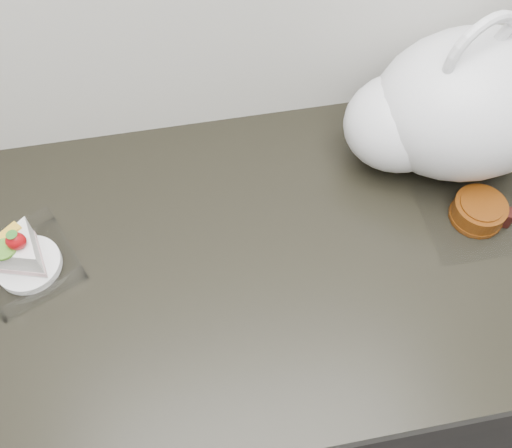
% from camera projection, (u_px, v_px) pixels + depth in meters
% --- Properties ---
extents(counter, '(2.04, 0.64, 0.90)m').
position_uv_depth(counter, '(261.00, 349.00, 1.33)').
color(counter, black).
rests_on(counter, ground).
extents(cake_tray, '(0.19, 0.19, 0.11)m').
position_uv_depth(cake_tray, '(25.00, 259.00, 0.91)').
color(cake_tray, white).
rests_on(cake_tray, counter).
extents(mooncake_wrap, '(0.18, 0.17, 0.04)m').
position_uv_depth(mooncake_wrap, '(479.00, 212.00, 0.97)').
color(mooncake_wrap, white).
rests_on(mooncake_wrap, counter).
extents(plastic_bag, '(0.41, 0.31, 0.31)m').
position_uv_depth(plastic_bag, '(456.00, 107.00, 0.96)').
color(plastic_bag, white).
rests_on(plastic_bag, counter).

